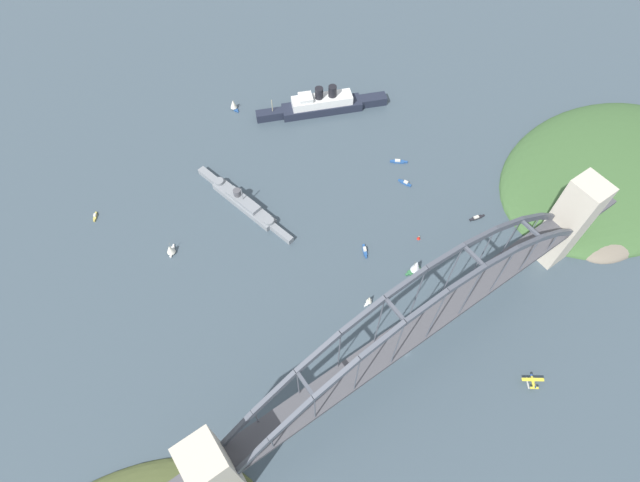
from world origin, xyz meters
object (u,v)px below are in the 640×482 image
at_px(small_boat_4, 416,266).
at_px(small_boat_1, 365,251).
at_px(naval_cruiser, 243,202).
at_px(small_boat_3, 477,218).
at_px(small_boat_5, 233,104).
at_px(channel_marker_buoy, 419,238).
at_px(small_boat_6, 170,249).
at_px(seaplane_taxiing_near_bridge, 532,382).
at_px(ocean_liner, 323,104).
at_px(small_boat_8, 398,161).
at_px(small_boat_0, 369,300).
at_px(small_boat_2, 95,216).
at_px(harbor_arch_bridge, 417,327).
at_px(small_boat_7, 405,183).

bearing_deg(small_boat_4, small_boat_1, 120.00).
bearing_deg(naval_cruiser, small_boat_3, -38.90).
bearing_deg(small_boat_5, channel_marker_buoy, -77.74).
bearing_deg(small_boat_6, small_boat_5, 43.45).
bearing_deg(seaplane_taxiing_near_bridge, ocean_liner, 83.03).
bearing_deg(small_boat_8, ocean_liner, 100.67).
bearing_deg(small_boat_0, small_boat_5, 85.06).
xyz_separation_m(seaplane_taxiing_near_bridge, small_boat_8, (40.74, 154.40, -1.32)).
bearing_deg(channel_marker_buoy, small_boat_2, 140.46).
relative_size(seaplane_taxiing_near_bridge, small_boat_2, 1.49).
relative_size(small_boat_0, small_boat_2, 1.10).
bearing_deg(ocean_liner, harbor_arch_bridge, -111.52).
bearing_deg(naval_cruiser, small_boat_0, -76.85).
relative_size(small_boat_1, small_boat_8, 0.90).
bearing_deg(small_boat_7, harbor_arch_bridge, -129.90).
xyz_separation_m(small_boat_1, small_boat_3, (72.26, -20.66, -0.22)).
distance_m(harbor_arch_bridge, small_boat_6, 150.93).
bearing_deg(small_boat_4, small_boat_0, -178.76).
xyz_separation_m(small_boat_3, small_boat_5, (-75.44, 172.83, 3.34)).
bearing_deg(small_boat_3, small_boat_2, 144.88).
bearing_deg(seaplane_taxiing_near_bridge, naval_cruiser, 109.10).
xyz_separation_m(small_boat_6, small_boat_7, (148.61, -38.95, -2.97)).
xyz_separation_m(small_boat_8, channel_marker_buoy, (-29.65, -54.74, 0.32)).
relative_size(small_boat_4, small_boat_5, 1.35).
relative_size(small_boat_0, channel_marker_buoy, 2.71).
distance_m(small_boat_2, small_boat_4, 199.60).
bearing_deg(small_boat_1, ocean_liner, 66.73).
distance_m(small_boat_0, small_boat_6, 120.33).
relative_size(small_boat_2, channel_marker_buoy, 2.47).
relative_size(naval_cruiser, small_boat_6, 9.95).
height_order(harbor_arch_bridge, small_boat_7, harbor_arch_bridge).
bearing_deg(small_boat_8, channel_marker_buoy, -118.44).
bearing_deg(small_boat_1, seaplane_taxiing_near_bridge, -79.15).
bearing_deg(small_boat_0, small_boat_8, 41.34).
xyz_separation_m(small_boat_4, channel_marker_buoy, (16.71, 15.61, -4.29)).
relative_size(ocean_liner, small_boat_5, 10.44).
xyz_separation_m(small_boat_1, channel_marker_buoy, (32.40, -11.56, 0.19)).
bearing_deg(harbor_arch_bridge, small_boat_6, 120.20).
xyz_separation_m(small_boat_3, small_boat_4, (-56.57, -6.51, 4.70)).
bearing_deg(naval_cruiser, channel_marker_buoy, -48.17).
bearing_deg(small_boat_7, small_boat_6, 165.31).
bearing_deg(seaplane_taxiing_near_bridge, channel_marker_buoy, 83.65).
relative_size(harbor_arch_bridge, small_boat_1, 31.03).
relative_size(small_boat_0, small_boat_7, 0.81).
xyz_separation_m(seaplane_taxiing_near_bridge, channel_marker_buoy, (11.09, 99.66, -1.00)).
distance_m(naval_cruiser, small_boat_5, 89.49).
distance_m(naval_cruiser, channel_marker_buoy, 111.54).
bearing_deg(ocean_liner, naval_cruiser, -155.20).
bearing_deg(ocean_liner, small_boat_4, -103.25).
height_order(small_boat_2, small_boat_7, small_boat_7).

